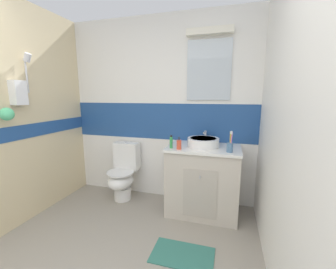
{
  "coord_description": "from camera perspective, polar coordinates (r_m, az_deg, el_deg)",
  "views": [
    {
      "loc": [
        0.93,
        -0.4,
        1.46
      ],
      "look_at": [
        0.3,
        1.78,
        1.04
      ],
      "focal_mm": 22.65,
      "sensor_mm": 36.0,
      "label": 1
    }
  ],
  "objects": [
    {
      "name": "wall_right_plain",
      "position": [
        1.67,
        30.56,
        1.8
      ],
      "size": [
        0.1,
        3.48,
        2.5
      ],
      "primitive_type": "cube",
      "color": "white",
      "rests_on": "ground_plane"
    },
    {
      "name": "toothpaste_tube_upright",
      "position": [
        2.47,
        0.85,
        -2.04
      ],
      "size": [
        0.03,
        0.03,
        0.16
      ],
      "color": "green",
      "rests_on": "vanity_cabinet"
    },
    {
      "name": "toothbrush_cup",
      "position": [
        2.4,
        16.32,
        -3.08
      ],
      "size": [
        0.07,
        0.07,
        0.24
      ],
      "color": "#4C7299",
      "rests_on": "vanity_cabinet"
    },
    {
      "name": "bath_mat",
      "position": [
        2.26,
        3.93,
        -29.62
      ],
      "size": [
        0.57,
        0.34,
        0.01
      ],
      "primitive_type": "cube",
      "color": "#337266",
      "rests_on": "ground_plane"
    },
    {
      "name": "wall_back_tiled",
      "position": [
        3.0,
        -1.71,
        6.7
      ],
      "size": [
        3.2,
        0.2,
        2.5
      ],
      "color": "white",
      "rests_on": "ground_plane"
    },
    {
      "name": "ground_plane",
      "position": [
        2.37,
        -12.44,
        -28.4
      ],
      "size": [
        3.2,
        3.48,
        0.04
      ],
      "primitive_type": "cube",
      "color": "gray"
    },
    {
      "name": "sink_basin",
      "position": [
        2.6,
        9.45,
        -1.96
      ],
      "size": [
        0.38,
        0.42,
        0.17
      ],
      "color": "white",
      "rests_on": "vanity_cabinet"
    },
    {
      "name": "vanity_cabinet",
      "position": [
        2.73,
        9.38,
        -11.9
      ],
      "size": [
        0.87,
        0.6,
        0.85
      ],
      "color": "beige",
      "rests_on": "ground_plane"
    },
    {
      "name": "toilet",
      "position": [
        3.12,
        -11.97,
        -10.19
      ],
      "size": [
        0.37,
        0.5,
        0.81
      ],
      "color": "white",
      "rests_on": "ground_plane"
    },
    {
      "name": "soap_dispenser",
      "position": [
        2.43,
        2.97,
        -2.71
      ],
      "size": [
        0.05,
        0.05,
        0.15
      ],
      "color": "#D84C33",
      "rests_on": "vanity_cabinet"
    }
  ]
}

